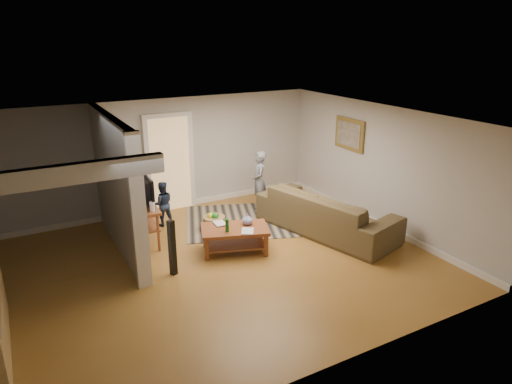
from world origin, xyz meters
TOP-DOWN VIEW (x-y plane):
  - ground at (0.00, 0.00)m, footprint 7.50×7.50m
  - room_shell at (-1.07, 0.43)m, footprint 7.54×6.02m
  - area_rug at (1.54, 1.48)m, footprint 3.26×2.83m
  - sofa at (2.60, 0.23)m, footprint 1.85×3.09m
  - coffee_table at (0.62, 0.32)m, footprint 1.37×1.06m
  - tv_console at (-0.74, 1.53)m, footprint 0.51×1.24m
  - speaker_left at (-0.67, 0.05)m, footprint 0.13×0.13m
  - speaker_right at (-1.00, 2.70)m, footprint 0.14×0.14m
  - toy_basket at (0.65, 1.38)m, footprint 0.45×0.45m
  - child at (2.00, 1.93)m, footprint 0.50×0.59m
  - toddler at (-0.17, 2.14)m, footprint 0.51×0.42m

SIDE VIEW (x-z plane):
  - ground at x=0.00m, z-range 0.00..0.00m
  - sofa at x=2.60m, z-range -0.42..0.42m
  - child at x=2.00m, z-range -0.68..0.68m
  - toddler at x=-0.17m, z-range -0.47..0.47m
  - area_rug at x=1.54m, z-range 0.00..0.01m
  - toy_basket at x=0.65m, z-range -0.03..0.37m
  - coffee_table at x=0.62m, z-range 0.01..0.72m
  - speaker_left at x=-0.67m, z-range 0.00..0.97m
  - speaker_right at x=-1.00m, z-range 0.00..1.12m
  - tv_console at x=-0.74m, z-range 0.17..1.23m
  - room_shell at x=-1.07m, z-range 0.20..2.72m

